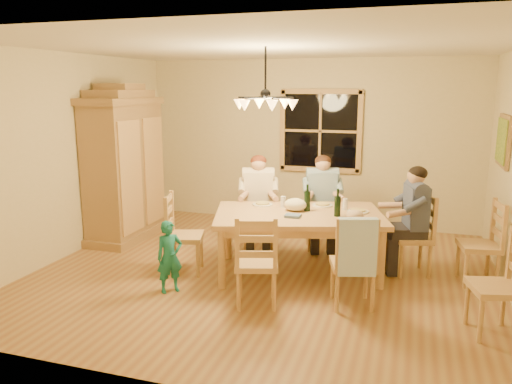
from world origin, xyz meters
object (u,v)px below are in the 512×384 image
(chair_far_right, at_px, (321,228))
(chair_near_left, at_px, (256,277))
(chair_end_left, at_px, (186,248))
(chair_spare_front, at_px, (493,303))
(adult_woman, at_px, (258,190))
(wine_bottle_b, at_px, (338,203))
(chair_end_right, at_px, (411,249))
(chair_far_left, at_px, (258,227))
(armoire, at_px, (125,169))
(wine_bottle_a, at_px, (307,198))
(chandelier, at_px, (265,102))
(dining_table, at_px, (299,220))
(adult_slate_man, at_px, (414,207))
(chair_near_right, at_px, (352,278))
(adult_plaid_man, at_px, (322,191))
(child, at_px, (170,257))
(chair_spare_back, at_px, (478,258))

(chair_far_right, relative_size, chair_near_left, 1.00)
(chair_end_left, xyz_separation_m, chair_spare_front, (3.39, -0.60, 0.00))
(chair_end_left, distance_m, adult_woman, 1.40)
(chair_end_left, distance_m, wine_bottle_b, 1.94)
(chair_end_right, xyz_separation_m, wine_bottle_b, (-0.86, -0.42, 0.62))
(chair_far_left, bearing_deg, chair_end_left, 46.74)
(armoire, bearing_deg, chair_far_right, 6.91)
(wine_bottle_a, bearing_deg, chandelier, -150.01)
(dining_table, xyz_separation_m, adult_slate_man, (1.33, 0.40, 0.18))
(chair_far_right, height_order, chair_near_right, same)
(chair_far_right, bearing_deg, chair_spare_front, 117.57)
(armoire, bearing_deg, adult_slate_man, -3.64)
(chair_far_left, xyz_separation_m, chair_near_left, (0.54, -1.81, 0.00))
(chair_spare_front, bearing_deg, chair_end_right, 13.97)
(chair_end_right, height_order, wine_bottle_a, wine_bottle_a)
(dining_table, distance_m, adult_woman, 1.08)
(armoire, height_order, chair_end_right, armoire)
(chair_end_left, bearing_deg, adult_slate_man, 90.00)
(chair_near_left, relative_size, chair_spare_front, 1.00)
(adult_woman, distance_m, wine_bottle_a, 1.05)
(adult_plaid_man, bearing_deg, chair_far_right, 59.24)
(chair_end_right, height_order, child, chair_end_right)
(chandelier, height_order, armoire, chandelier)
(child, bearing_deg, chair_end_left, 53.89)
(chair_near_left, relative_size, adult_slate_man, 1.13)
(chair_spare_back, bearing_deg, chair_end_right, 72.32)
(chandelier, distance_m, chair_end_left, 2.03)
(chandelier, xyz_separation_m, chair_far_right, (0.49, 1.16, -1.77))
(adult_woman, relative_size, wine_bottle_b, 2.65)
(chair_far_left, xyz_separation_m, chair_spare_back, (2.81, -0.47, 0.00))
(chair_near_left, height_order, chair_end_left, same)
(chair_end_right, distance_m, wine_bottle_a, 1.43)
(armoire, distance_m, dining_table, 2.91)
(adult_slate_man, height_order, wine_bottle_b, adult_slate_man)
(chair_end_right, xyz_separation_m, adult_plaid_man, (-1.23, 0.62, 0.54))
(chair_end_left, xyz_separation_m, wine_bottle_b, (1.79, 0.37, 0.62))
(dining_table, relative_size, chair_near_right, 2.29)
(wine_bottle_a, bearing_deg, adult_slate_man, 12.46)
(armoire, xyz_separation_m, chair_near_left, (2.60, -1.71, -0.75))
(adult_plaid_man, bearing_deg, chair_end_left, 27.98)
(dining_table, height_order, chair_spare_back, chair_spare_back)
(armoire, distance_m, chair_far_right, 3.02)
(adult_woman, xyz_separation_m, wine_bottle_a, (0.82, -0.64, 0.08))
(chair_near_left, xyz_separation_m, adult_woman, (-0.54, 1.81, 0.54))
(chair_far_right, relative_size, wine_bottle_b, 3.00)
(chair_far_left, bearing_deg, chair_far_right, 180.00)
(wine_bottle_a, bearing_deg, chair_far_left, 142.31)
(chandelier, xyz_separation_m, chair_spare_back, (2.45, 0.44, -1.77))
(child, distance_m, chair_spare_front, 3.30)
(chair_end_left, bearing_deg, adult_woman, 136.74)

